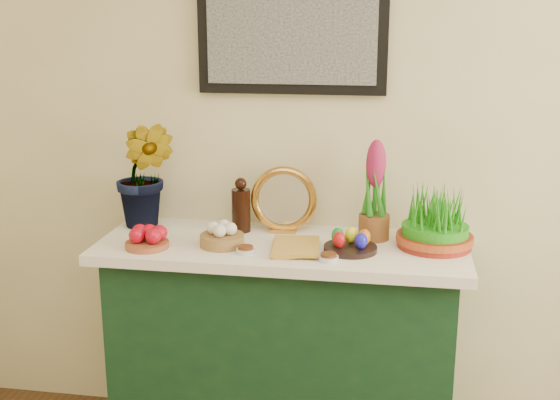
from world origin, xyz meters
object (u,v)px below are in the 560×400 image
(hyacinth_green, at_px, (144,157))
(wheatgrass_sabzeh, at_px, (436,221))
(sideboard, at_px, (282,353))
(book, at_px, (272,246))
(mirror, at_px, (284,200))

(hyacinth_green, height_order, wheatgrass_sabzeh, hyacinth_green)
(sideboard, distance_m, book, 0.49)
(hyacinth_green, distance_m, wheatgrass_sabzeh, 1.17)
(sideboard, bearing_deg, mirror, 96.80)
(mirror, relative_size, book, 1.17)
(sideboard, height_order, hyacinth_green, hyacinth_green)
(sideboard, relative_size, wheatgrass_sabzeh, 4.55)
(sideboard, relative_size, book, 5.66)
(mirror, height_order, book, mirror)
(hyacinth_green, bearing_deg, wheatgrass_sabzeh, -1.92)
(sideboard, distance_m, wheatgrass_sabzeh, 0.81)
(wheatgrass_sabzeh, bearing_deg, hyacinth_green, 176.20)
(hyacinth_green, distance_m, mirror, 0.59)
(book, bearing_deg, hyacinth_green, 154.09)
(book, distance_m, wheatgrass_sabzeh, 0.61)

